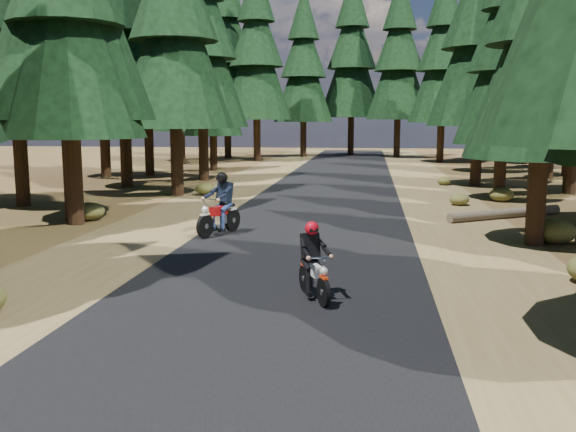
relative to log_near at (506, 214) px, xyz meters
name	(u,v)px	position (x,y,z in m)	size (l,w,h in m)	color
ground	(279,281)	(-6.26, -9.10, -0.16)	(120.00, 120.00, 0.00)	#4C341B
road	(304,236)	(-6.26, -4.10, -0.15)	(6.00, 100.00, 0.01)	black
shoulder_l	(145,232)	(-10.86, -4.10, -0.16)	(3.20, 100.00, 0.01)	brown
shoulder_r	(473,240)	(-1.66, -4.10, -0.16)	(3.20, 100.00, 0.01)	brown
pine_forest	(337,26)	(-6.28, 11.94, 7.73)	(34.59, 55.08, 16.32)	black
log_near	(506,214)	(0.00, 0.00, 0.00)	(0.32, 0.32, 4.68)	#4C4233
understory_shrubs	(381,227)	(-4.13, -3.98, 0.12)	(15.11, 30.16, 0.66)	#474C1E
rider_lead	(314,274)	(-5.42, -10.39, 0.32)	(1.08, 1.63, 1.41)	white
rider_follow	(219,214)	(-8.66, -4.19, 0.43)	(1.32, 2.04, 1.76)	maroon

